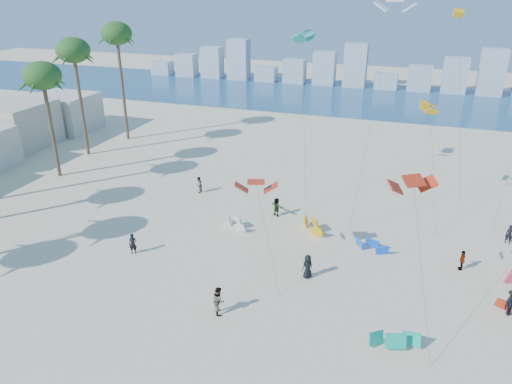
% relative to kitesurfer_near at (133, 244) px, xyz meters
% --- Properties ---
extents(ground, '(220.00, 220.00, 0.00)m').
position_rel_kitesurfer_near_xyz_m(ground, '(5.46, -11.41, -0.84)').
color(ground, beige).
rests_on(ground, ground).
extents(ocean, '(220.00, 220.00, 0.00)m').
position_rel_kitesurfer_near_xyz_m(ocean, '(5.46, 60.59, -0.84)').
color(ocean, navy).
rests_on(ocean, ground).
extents(kitesurfer_near, '(0.71, 0.59, 1.68)m').
position_rel_kitesurfer_near_xyz_m(kitesurfer_near, '(0.00, 0.00, 0.00)').
color(kitesurfer_near, black).
rests_on(kitesurfer_near, ground).
extents(kitesurfer_mid, '(1.10, 1.16, 1.90)m').
position_rel_kitesurfer_near_xyz_m(kitesurfer_mid, '(9.09, -4.54, 0.11)').
color(kitesurfer_mid, gray).
rests_on(kitesurfer_mid, ground).
extents(kitesurfers_far, '(28.54, 12.23, 1.86)m').
position_rel_kitesurfer_near_xyz_m(kitesurfers_far, '(15.85, 6.07, 0.03)').
color(kitesurfers_far, black).
rests_on(kitesurfers_far, ground).
extents(grounded_kites, '(23.86, 15.13, 0.96)m').
position_rel_kitesurfer_near_xyz_m(grounded_kites, '(18.42, 3.90, -0.39)').
color(grounded_kites, silver).
rests_on(grounded_kites, ground).
extents(flying_kites, '(28.16, 28.40, 18.62)m').
position_rel_kitesurfer_near_xyz_m(flying_kites, '(20.59, 11.50, 10.79)').
color(flying_kites, red).
rests_on(flying_kites, ground).
extents(distant_skyline, '(85.00, 3.00, 8.40)m').
position_rel_kitesurfer_near_xyz_m(distant_skyline, '(4.27, 70.59, 2.25)').
color(distant_skyline, '#9EADBF').
rests_on(distant_skyline, ground).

